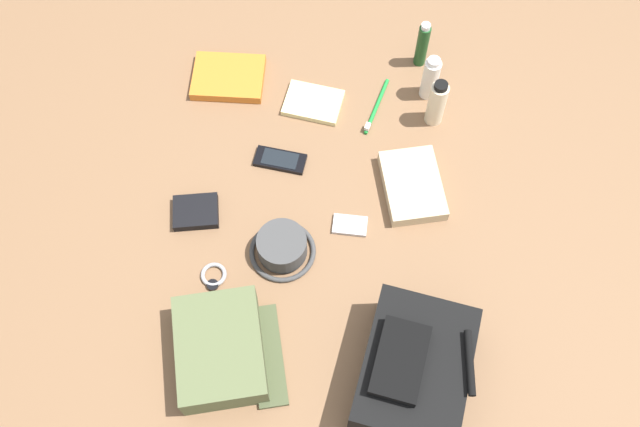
% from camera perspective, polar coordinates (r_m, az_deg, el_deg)
% --- Properties ---
extents(ground_plane, '(2.64, 2.02, 0.02)m').
position_cam_1_polar(ground_plane, '(1.76, 0.00, -0.76)').
color(ground_plane, brown).
rests_on(ground_plane, ground).
extents(backpack, '(0.35, 0.29, 0.16)m').
position_cam_1_polar(backpack, '(1.56, 7.59, -12.43)').
color(backpack, black).
rests_on(backpack, ground_plane).
extents(toiletry_pouch, '(0.27, 0.27, 0.09)m').
position_cam_1_polar(toiletry_pouch, '(1.60, -7.90, -10.86)').
color(toiletry_pouch, '#56603D').
rests_on(toiletry_pouch, ground_plane).
extents(bucket_hat, '(0.16, 0.16, 0.07)m').
position_cam_1_polar(bucket_hat, '(1.68, -3.08, -2.75)').
color(bucket_hat, '#414141').
rests_on(bucket_hat, ground_plane).
extents(shampoo_bottle, '(0.03, 0.03, 0.15)m').
position_cam_1_polar(shampoo_bottle, '(1.97, 8.27, 13.35)').
color(shampoo_bottle, '#19471E').
rests_on(shampoo_bottle, ground_plane).
extents(toothpaste_tube, '(0.04, 0.04, 0.14)m').
position_cam_1_polar(toothpaste_tube, '(1.91, 8.92, 10.77)').
color(toothpaste_tube, white).
rests_on(toothpaste_tube, ground_plane).
extents(lotion_bottle, '(0.05, 0.05, 0.15)m').
position_cam_1_polar(lotion_bottle, '(1.86, 9.42, 8.80)').
color(lotion_bottle, beige).
rests_on(lotion_bottle, ground_plane).
extents(paperback_novel, '(0.16, 0.20, 0.03)m').
position_cam_1_polar(paperback_novel, '(1.98, -7.41, 10.84)').
color(paperback_novel, orange).
rests_on(paperback_novel, ground_plane).
extents(cell_phone, '(0.08, 0.14, 0.01)m').
position_cam_1_polar(cell_phone, '(1.82, -3.24, 4.34)').
color(cell_phone, black).
rests_on(cell_phone, ground_plane).
extents(media_player, '(0.06, 0.09, 0.01)m').
position_cam_1_polar(media_player, '(1.73, 2.42, -0.94)').
color(media_player, '#B7B7BC').
rests_on(media_player, ground_plane).
extents(wristwatch, '(0.07, 0.06, 0.01)m').
position_cam_1_polar(wristwatch, '(1.70, -8.60, -5.02)').
color(wristwatch, '#99999E').
rests_on(wristwatch, ground_plane).
extents(toothbrush, '(0.18, 0.07, 0.02)m').
position_cam_1_polar(toothbrush, '(1.91, 4.50, 8.43)').
color(toothbrush, '#198C33').
rests_on(toothbrush, ground_plane).
extents(wallet, '(0.10, 0.12, 0.02)m').
position_cam_1_polar(wallet, '(1.77, -10.01, 0.13)').
color(wallet, black).
rests_on(wallet, ground_plane).
extents(notepad, '(0.14, 0.17, 0.02)m').
position_cam_1_polar(notepad, '(1.92, -0.56, 8.95)').
color(notepad, beige).
rests_on(notepad, ground_plane).
extents(folded_towel, '(0.22, 0.17, 0.04)m').
position_cam_1_polar(folded_towel, '(1.78, 7.48, 2.25)').
color(folded_towel, '#C6B289').
rests_on(folded_towel, ground_plane).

